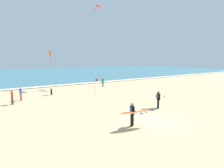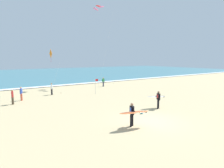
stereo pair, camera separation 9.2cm
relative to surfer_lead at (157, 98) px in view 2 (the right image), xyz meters
name	(u,v)px [view 2 (the right image)]	position (x,y,z in m)	size (l,w,h in m)	color
ground_plane	(150,122)	(-3.42, -2.44, -1.04)	(160.00, 160.00, 0.00)	tan
ocean_water	(26,74)	(-3.42, 50.05, -1.00)	(160.00, 60.00, 0.08)	teal
shoreline_foam	(56,85)	(-3.42, 20.35, -0.96)	(160.00, 1.44, 0.01)	white
surfer_lead	(157,98)	(0.00, 0.00, 0.00)	(2.10, 1.13, 1.71)	black
surfer_trailing	(133,113)	(-5.26, -2.55, 0.00)	(2.31, 1.10, 1.71)	black
kite_diamond_amber_near	(51,55)	(-5.12, 16.83, 4.35)	(0.06, 4.71, 6.21)	orange
kite_arc_scarlet_mid	(99,8)	(3.40, 16.95, 12.46)	(4.00, 2.26, 13.86)	pink
bystander_green_top	(103,82)	(3.15, 15.15, -0.23)	(0.50, 0.22, 1.59)	#2D334C
bystander_white_top	(52,89)	(-6.46, 12.59, -0.23)	(0.28, 0.47, 1.59)	black
bystander_blue_top	(21,94)	(-10.36, 11.05, -0.23)	(0.32, 0.44, 1.59)	#D8593F
bystander_red_top	(12,97)	(-11.41, 9.57, -0.23)	(0.22, 0.50, 1.59)	#4C3D2D
lifeguard_flag	(96,85)	(-1.35, 9.76, 0.23)	(0.45, 0.05, 2.10)	silver
beach_ball	(142,112)	(-2.51, -0.53, -0.90)	(0.28, 0.28, 0.28)	#2D99DB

